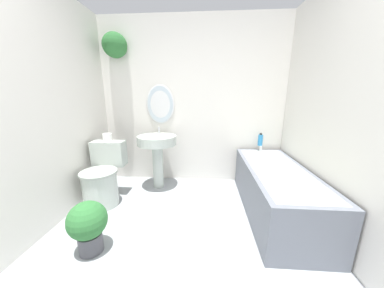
{
  "coord_description": "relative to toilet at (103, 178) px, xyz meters",
  "views": [
    {
      "loc": [
        0.2,
        -0.51,
        1.31
      ],
      "look_at": [
        0.06,
        1.48,
        0.81
      ],
      "focal_mm": 18.0,
      "sensor_mm": 36.0,
      "label": 1
    }
  ],
  "objects": [
    {
      "name": "wall_left",
      "position": [
        -0.3,
        -0.42,
        0.89
      ],
      "size": [
        0.06,
        2.51,
        2.4
      ],
      "color": "silver",
      "rests_on": "ground_plane"
    },
    {
      "name": "shampoo_bottle",
      "position": [
        2.06,
        0.65,
        0.38
      ],
      "size": [
        0.07,
        0.07,
        0.18
      ],
      "color": "#2D84C6",
      "rests_on": "bathtub"
    },
    {
      "name": "toilet_paper_roll",
      "position": [
        0.0,
        0.21,
        0.48
      ],
      "size": [
        0.11,
        0.11,
        0.1
      ],
      "color": "white",
      "rests_on": "toilet"
    },
    {
      "name": "wall_right",
      "position": [
        2.43,
        -0.42,
        0.89
      ],
      "size": [
        0.06,
        2.51,
        2.4
      ],
      "color": "silver",
      "rests_on": "ground_plane"
    },
    {
      "name": "toilet",
      "position": [
        0.0,
        0.0,
        0.0
      ],
      "size": [
        0.43,
        0.59,
        0.74
      ],
      "color": "#B2BCB2",
      "rests_on": "ground_plane"
    },
    {
      "name": "pedestal_sink",
      "position": [
        0.58,
        0.46,
        0.28
      ],
      "size": [
        0.54,
        0.54,
        0.87
      ],
      "color": "#B2BCB2",
      "rests_on": "ground_plane"
    },
    {
      "name": "potted_plant",
      "position": [
        0.29,
        -0.79,
        -0.05
      ],
      "size": [
        0.32,
        0.32,
        0.46
      ],
      "color": "#47474C",
      "rests_on": "ground_plane"
    },
    {
      "name": "wall_back",
      "position": [
        0.97,
        0.79,
        0.95
      ],
      "size": [
        2.79,
        0.33,
        2.4
      ],
      "color": "silver",
      "rests_on": "ground_plane"
    },
    {
      "name": "bathtub",
      "position": [
        2.06,
        -0.07,
        -0.04
      ],
      "size": [
        0.64,
        1.59,
        0.61
      ],
      "color": "slate",
      "rests_on": "ground_plane"
    }
  ]
}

